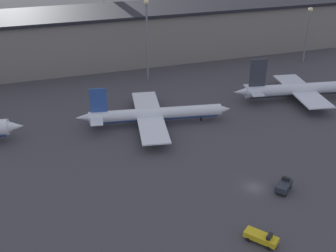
% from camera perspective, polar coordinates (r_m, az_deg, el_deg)
% --- Properties ---
extents(ground, '(600.00, 600.00, 0.00)m').
position_cam_1_polar(ground, '(96.49, 11.61, -8.17)').
color(ground, '#423F44').
extents(terminal_building, '(197.38, 31.45, 20.36)m').
position_cam_1_polar(terminal_building, '(177.41, -4.10, 12.44)').
color(terminal_building, gray).
rests_on(terminal_building, ground).
extents(airplane_1, '(44.59, 35.04, 11.86)m').
position_cam_1_polar(airplane_1, '(120.49, -1.93, 1.60)').
color(airplane_1, white).
rests_on(airplane_1, ground).
extents(airplane_2, '(49.12, 29.68, 14.40)m').
position_cam_1_polar(airplane_2, '(143.94, 18.22, 4.75)').
color(airplane_2, silver).
rests_on(airplane_2, ground).
extents(service_vehicle_0, '(5.40, 5.03, 2.86)m').
position_cam_1_polar(service_vehicle_0, '(96.21, 15.42, -7.80)').
color(service_vehicle_0, '#282D38').
rests_on(service_vehicle_0, ground).
extents(service_vehicle_2, '(5.61, 6.34, 2.63)m').
position_cam_1_polar(service_vehicle_2, '(81.95, 12.53, -14.52)').
color(service_vehicle_2, gold).
rests_on(service_vehicle_2, ground).
extents(lamp_post_1, '(1.80, 1.80, 28.81)m').
position_cam_1_polar(lamp_post_1, '(148.80, -2.87, 12.70)').
color(lamp_post_1, slate).
rests_on(lamp_post_1, ground).
extents(lamp_post_2, '(1.80, 1.80, 21.94)m').
position_cam_1_polar(lamp_post_2, '(178.57, 18.44, 12.57)').
color(lamp_post_2, slate).
rests_on(lamp_post_2, ground).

